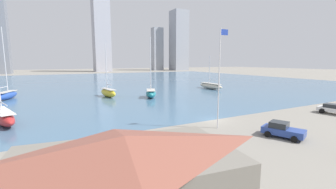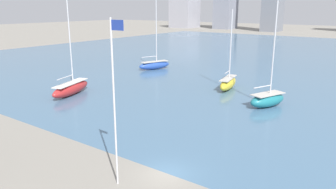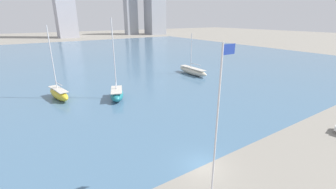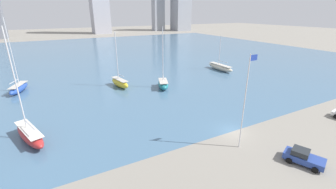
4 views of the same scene
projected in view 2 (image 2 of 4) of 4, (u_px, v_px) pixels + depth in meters
ground_plane at (167, 174)px, 26.74m from camera, size 500.00×500.00×0.00m
harbor_water at (332, 62)px, 81.51m from camera, size 180.00×140.00×0.00m
flag_pole at (115, 100)px, 23.47m from camera, size 1.24×0.14×12.50m
sailboat_teal at (267, 99)px, 44.51m from camera, size 4.40×6.47×14.03m
sailboat_yellow at (228, 83)px, 53.98m from camera, size 3.16×7.48×12.84m
sailboat_red at (71, 88)px, 50.61m from camera, size 4.73×9.18×15.49m
sailboat_blue at (154, 65)px, 71.49m from camera, size 4.46×7.73×15.99m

